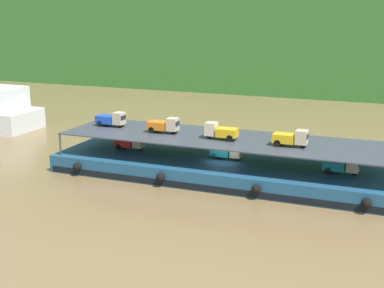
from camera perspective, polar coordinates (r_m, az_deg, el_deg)
ground_plane at (r=45.89m, az=3.48°, el=-3.61°), size 400.00×400.00×0.00m
cargo_barge at (r=45.64m, az=3.49°, el=-2.73°), size 29.89×8.91×1.50m
cargo_rack at (r=44.96m, az=3.55°, el=0.57°), size 28.29×7.51×2.00m
mini_truck_lower_stern at (r=49.23m, az=-6.61°, el=0.20°), size 2.78×1.26×1.38m
mini_truck_lower_aft at (r=45.79m, az=3.80°, el=-0.80°), size 2.77×1.26×1.38m
mini_truck_lower_mid at (r=43.28m, az=15.77°, el=-2.21°), size 2.78×1.27×1.38m
mini_truck_upper_stern at (r=49.81m, az=-8.65°, el=2.66°), size 2.78×1.28×1.38m
mini_truck_upper_mid at (r=46.69m, az=-3.04°, el=2.03°), size 2.75×1.22×1.38m
mini_truck_upper_fore at (r=44.35m, az=3.09°, el=1.38°), size 2.75×1.21×1.38m
mini_truck_upper_bow at (r=42.67m, az=10.57°, el=0.64°), size 2.76×1.23×1.38m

